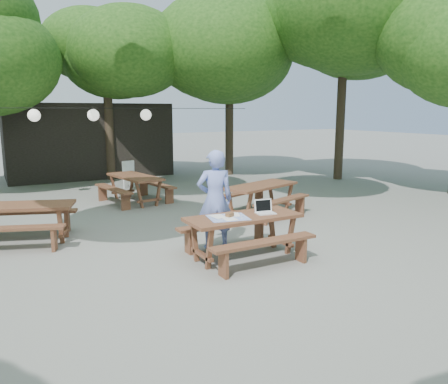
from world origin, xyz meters
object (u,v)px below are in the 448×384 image
main_picnic_table (243,236)px  picnic_table_nw (20,223)px  woman (215,200)px  plastic_chair (132,181)px

main_picnic_table → picnic_table_nw: same height
woman → plastic_chair: 6.99m
woman → picnic_table_nw: bearing=-17.2°
woman → plastic_chair: (0.52, 6.94, -0.66)m
main_picnic_table → picnic_table_nw: bearing=139.4°
picnic_table_nw → plastic_chair: plastic_chair is taller
main_picnic_table → plastic_chair: bearing=87.4°
main_picnic_table → picnic_table_nw: size_ratio=0.86×
picnic_table_nw → woman: (3.16, -2.12, 0.53)m
picnic_table_nw → plastic_chair: bearing=72.4°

